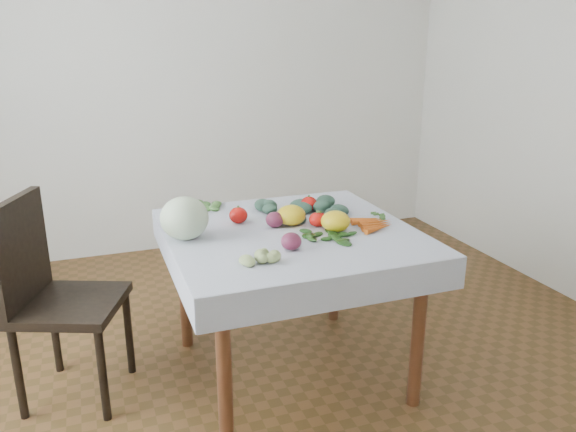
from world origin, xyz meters
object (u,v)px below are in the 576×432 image
Objects in this scene: table at (290,251)px; cabbage at (184,218)px; carrot_bunch at (374,223)px; chair at (49,287)px; heirloom_back at (291,215)px.

table is 0.52m from cabbage.
cabbage is at bearing 171.32° from carrot_bunch.
chair is 6.94× the size of heirloom_back.
heirloom_back is (0.51, 0.02, -0.05)m from cabbage.
table is at bearing -10.80° from chair.
table is 4.91× the size of carrot_bunch.
cabbage is 0.89m from carrot_bunch.
table is 1.04× the size of chair.
heirloom_back is (0.03, 0.07, 0.15)m from table.
heirloom_back is at bearing 2.38° from cabbage.
carrot_bunch is (0.88, -0.13, -0.08)m from cabbage.
carrot_bunch is at bearing -11.02° from chair.
carrot_bunch is (0.36, -0.15, -0.04)m from heirloom_back.
chair reaches higher than cabbage.
carrot_bunch is at bearing -11.64° from table.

